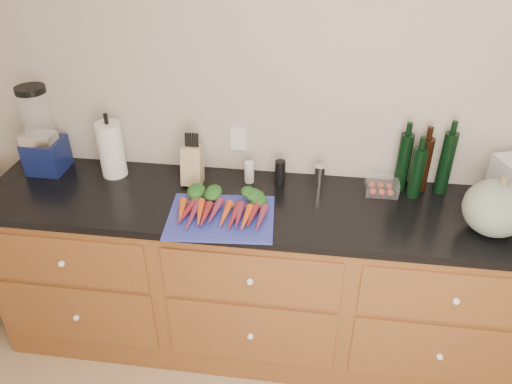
# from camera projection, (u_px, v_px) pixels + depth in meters

# --- Properties ---
(wall_back) EXTENTS (4.10, 0.05, 2.60)m
(wall_back) POSITION_uv_depth(u_px,v_px,m) (360.00, 111.00, 2.42)
(wall_back) COLOR #C3B3A1
(wall_back) RESTS_ON ground
(cabinets) EXTENTS (3.60, 0.64, 0.90)m
(cabinets) POSITION_uv_depth(u_px,v_px,m) (344.00, 287.00, 2.61)
(cabinets) COLOR brown
(cabinets) RESTS_ON ground
(countertop) EXTENTS (3.64, 0.62, 0.04)m
(countertop) POSITION_uv_depth(u_px,v_px,m) (353.00, 213.00, 2.36)
(countertop) COLOR black
(countertop) RESTS_ON cabinets
(cutting_board) EXTENTS (0.51, 0.40, 0.01)m
(cutting_board) POSITION_uv_depth(u_px,v_px,m) (221.00, 217.00, 2.28)
(cutting_board) COLOR #2A359F
(cutting_board) RESTS_ON countertop
(carrots) EXTENTS (0.41, 0.30, 0.06)m
(carrots) POSITION_uv_depth(u_px,v_px,m) (222.00, 207.00, 2.30)
(carrots) COLOR #DB4E19
(carrots) RESTS_ON cutting_board
(squash) EXTENTS (0.27, 0.27, 0.25)m
(squash) POSITION_uv_depth(u_px,v_px,m) (496.00, 208.00, 2.14)
(squash) COLOR slate
(squash) RESTS_ON countertop
(blender_appliance) EXTENTS (0.18, 0.18, 0.46)m
(blender_appliance) POSITION_uv_depth(u_px,v_px,m) (41.00, 135.00, 2.55)
(blender_appliance) COLOR #0F1848
(blender_appliance) RESTS_ON countertop
(paper_towel) EXTENTS (0.13, 0.13, 0.29)m
(paper_towel) POSITION_uv_depth(u_px,v_px,m) (111.00, 150.00, 2.54)
(paper_towel) COLOR white
(paper_towel) RESTS_ON countertop
(knife_block) EXTENTS (0.10, 0.10, 0.20)m
(knife_block) POSITION_uv_depth(u_px,v_px,m) (193.00, 165.00, 2.50)
(knife_block) COLOR tan
(knife_block) RESTS_ON countertop
(grinder_salt) EXTENTS (0.05, 0.05, 0.11)m
(grinder_salt) POSITION_uv_depth(u_px,v_px,m) (249.00, 172.00, 2.53)
(grinder_salt) COLOR silver
(grinder_salt) RESTS_ON countertop
(grinder_pepper) EXTENTS (0.05, 0.05, 0.13)m
(grinder_pepper) POSITION_uv_depth(u_px,v_px,m) (280.00, 173.00, 2.50)
(grinder_pepper) COLOR black
(grinder_pepper) RESTS_ON countertop
(canister_chrome) EXTENTS (0.05, 0.05, 0.12)m
(canister_chrome) POSITION_uv_depth(u_px,v_px,m) (319.00, 177.00, 2.49)
(canister_chrome) COLOR white
(canister_chrome) RESTS_ON countertop
(tomato_box) EXTENTS (0.16, 0.12, 0.07)m
(tomato_box) POSITION_uv_depth(u_px,v_px,m) (382.00, 186.00, 2.45)
(tomato_box) COLOR white
(tomato_box) RESTS_ON countertop
(bottles) EXTENTS (0.26, 0.14, 0.32)m
(bottles) POSITION_uv_depth(u_px,v_px,m) (423.00, 165.00, 2.41)
(bottles) COLOR black
(bottles) RESTS_ON countertop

